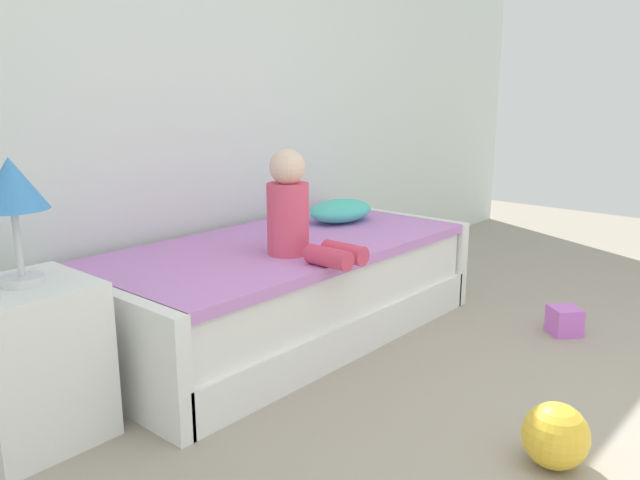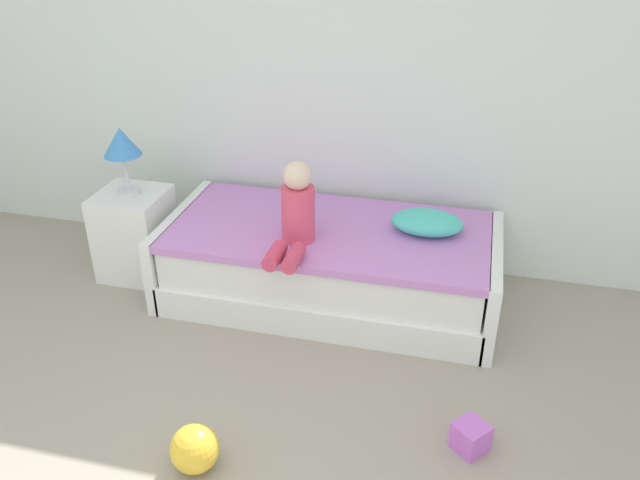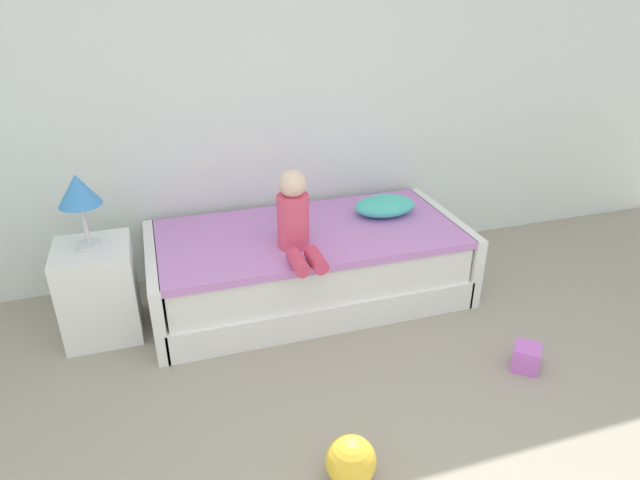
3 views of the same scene
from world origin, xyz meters
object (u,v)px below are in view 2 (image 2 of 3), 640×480
object	(u,v)px
nightstand	(135,234)
table_lamp	(122,145)
child_figure	(296,212)
toy_ball	(195,449)
bed	(329,263)
toy_block	(471,437)
pillow	(427,222)

from	to	relation	value
nightstand	table_lamp	distance (m)	0.64
child_figure	toy_ball	size ratio (longest dim) A/B	2.22
nightstand	child_figure	distance (m)	1.28
bed	toy_block	distance (m)	1.49
bed	child_figure	xyz separation A→B (m)	(-0.15, -0.23, 0.46)
nightstand	pillow	size ratio (longest dim) A/B	1.36
nightstand	toy_block	bearing A→B (deg)	-25.54
child_figure	pillow	size ratio (longest dim) A/B	1.16
bed	child_figure	distance (m)	0.53
table_lamp	pillow	xyz separation A→B (m)	(1.94, 0.13, -0.37)
nightstand	pillow	distance (m)	1.96
pillow	toy_block	world-z (taller)	pillow
child_figure	toy_ball	xyz separation A→B (m)	(-0.12, -1.33, -0.59)
toy_ball	bed	bearing A→B (deg)	80.18
nightstand	pillow	xyz separation A→B (m)	(1.94, 0.13, 0.26)
table_lamp	toy_block	distance (m)	2.70
toy_ball	toy_block	size ratio (longest dim) A/B	1.57
nightstand	table_lamp	xyz separation A→B (m)	(0.00, 0.00, 0.64)
bed	table_lamp	xyz separation A→B (m)	(-1.35, -0.03, 0.69)
pillow	bed	bearing A→B (deg)	-170.38
toy_block	child_figure	bearing A→B (deg)	140.97
toy_ball	toy_block	world-z (taller)	toy_ball
toy_ball	toy_block	xyz separation A→B (m)	(1.23, 0.42, -0.04)
pillow	toy_ball	xyz separation A→B (m)	(-0.86, -1.66, -0.45)
toy_block	pillow	bearing A→B (deg)	106.80
table_lamp	child_figure	distance (m)	1.24
bed	nightstand	bearing A→B (deg)	-178.88
table_lamp	child_figure	world-z (taller)	table_lamp
bed	table_lamp	distance (m)	1.52
bed	nightstand	xyz separation A→B (m)	(-1.35, -0.03, 0.05)
child_figure	toy_ball	bearing A→B (deg)	-95.07
nightstand	table_lamp	size ratio (longest dim) A/B	1.33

